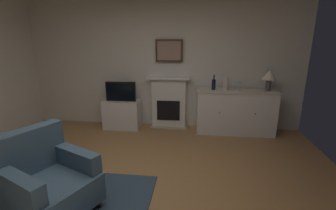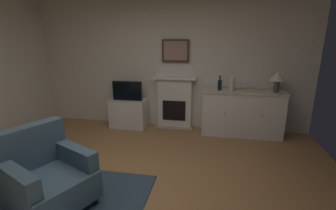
{
  "view_description": "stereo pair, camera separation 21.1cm",
  "coord_description": "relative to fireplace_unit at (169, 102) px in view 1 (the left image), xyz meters",
  "views": [
    {
      "loc": [
        0.7,
        -2.39,
        1.86
      ],
      "look_at": [
        0.35,
        0.66,
        1.0
      ],
      "focal_mm": 25.64,
      "sensor_mm": 36.0,
      "label": 1
    },
    {
      "loc": [
        0.91,
        -2.36,
        1.86
      ],
      "look_at": [
        0.35,
        0.66,
        1.0
      ],
      "focal_mm": 25.64,
      "sensor_mm": 36.0,
      "label": 2
    }
  ],
  "objects": [
    {
      "name": "ground_plane",
      "position": [
        -0.15,
        -2.47,
        -0.6
      ],
      "size": [
        5.74,
        5.25,
        0.1
      ],
      "primitive_type": "cube",
      "color": "#9E7042",
      "rests_on": "ground"
    },
    {
      "name": "wall_rear",
      "position": [
        -0.15,
        0.13,
        0.91
      ],
      "size": [
        5.74,
        0.06,
        2.91
      ],
      "primitive_type": "cube",
      "color": "silver",
      "rests_on": "ground_plane"
    },
    {
      "name": "fireplace_unit",
      "position": [
        0.0,
        0.0,
        0.0
      ],
      "size": [
        0.87,
        0.3,
        1.1
      ],
      "color": "white",
      "rests_on": "ground_plane"
    },
    {
      "name": "framed_picture",
      "position": [
        0.0,
        0.05,
        1.06
      ],
      "size": [
        0.55,
        0.04,
        0.45
      ],
      "color": "#473323"
    },
    {
      "name": "sideboard_cabinet",
      "position": [
        1.35,
        -0.18,
        -0.11
      ],
      "size": [
        1.54,
        0.49,
        0.88
      ],
      "color": "white",
      "rests_on": "ground_plane"
    },
    {
      "name": "table_lamp",
      "position": [
        1.93,
        -0.18,
        0.61
      ],
      "size": [
        0.26,
        0.26,
        0.4
      ],
      "color": "#4C4742",
      "rests_on": "sideboard_cabinet"
    },
    {
      "name": "wine_bottle",
      "position": [
        0.9,
        -0.18,
        0.44
      ],
      "size": [
        0.08,
        0.08,
        0.29
      ],
      "color": "black",
      "rests_on": "sideboard_cabinet"
    },
    {
      "name": "wine_glass_left",
      "position": [
        1.28,
        -0.23,
        0.45
      ],
      "size": [
        0.07,
        0.07,
        0.16
      ],
      "color": "silver",
      "rests_on": "sideboard_cabinet"
    },
    {
      "name": "wine_glass_center",
      "position": [
        1.39,
        -0.24,
        0.45
      ],
      "size": [
        0.07,
        0.07,
        0.16
      ],
      "color": "silver",
      "rests_on": "sideboard_cabinet"
    },
    {
      "name": "vase_decorative",
      "position": [
        1.13,
        -0.23,
        0.47
      ],
      "size": [
        0.11,
        0.11,
        0.28
      ],
      "color": "beige",
      "rests_on": "sideboard_cabinet"
    },
    {
      "name": "tv_cabinet",
      "position": [
        -0.98,
        -0.16,
        -0.25
      ],
      "size": [
        0.75,
        0.42,
        0.6
      ],
      "color": "white",
      "rests_on": "ground_plane"
    },
    {
      "name": "tv_set",
      "position": [
        -0.98,
        -0.19,
        0.25
      ],
      "size": [
        0.62,
        0.07,
        0.4
      ],
      "color": "black",
      "rests_on": "tv_cabinet"
    },
    {
      "name": "armchair",
      "position": [
        -1.0,
        -2.77,
        -0.17
      ],
      "size": [
        1.05,
        1.03,
        0.92
      ],
      "color": "#3F596B",
      "rests_on": "ground_plane"
    }
  ]
}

